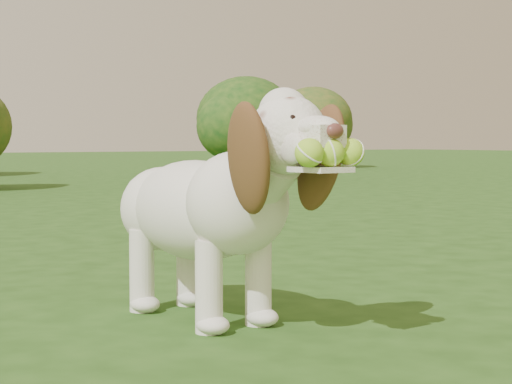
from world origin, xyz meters
TOP-DOWN VIEW (x-y plane):
  - ground at (0.00, 0.00)m, footprint 80.00×80.00m
  - dog at (-0.24, -0.08)m, footprint 0.41×1.18m
  - shrub_h at (9.96, 12.51)m, footprint 1.74×1.74m
  - shrub_d at (5.65, 8.67)m, footprint 1.56×1.56m

SIDE VIEW (x-z plane):
  - ground at x=0.00m, z-range 0.00..0.00m
  - dog at x=-0.24m, z-range 0.02..0.79m
  - shrub_d at x=5.65m, z-range 0.14..1.75m
  - shrub_h at x=9.96m, z-range 0.16..1.96m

